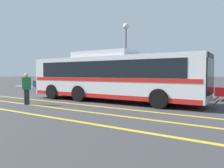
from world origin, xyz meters
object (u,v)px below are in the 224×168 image
object	(u,v)px
parked_car_0	(53,83)
parked_car_1	(99,85)
street_lamp	(126,40)
parked_car_2	(164,87)
transit_bus	(112,76)
pedestrian_0	(27,87)

from	to	relation	value
parked_car_0	parked_car_1	world-z (taller)	parked_car_0
parked_car_0	street_lamp	bearing A→B (deg)	-68.08
parked_car_0	parked_car_2	xyz separation A→B (m)	(11.88, 0.30, -0.07)
street_lamp	parked_car_0	bearing A→B (deg)	-159.22
transit_bus	pedestrian_0	xyz separation A→B (m)	(-3.18, -3.89, -0.58)
parked_car_0	pedestrian_0	world-z (taller)	pedestrian_0
transit_bus	parked_car_0	size ratio (longest dim) A/B	2.73
pedestrian_0	street_lamp	xyz separation A→B (m)	(0.27, 10.74, 3.94)
parked_car_2	pedestrian_0	bearing A→B (deg)	149.99
pedestrian_0	street_lamp	world-z (taller)	street_lamp
transit_bus	parked_car_2	bearing A→B (deg)	156.75
parked_car_2	transit_bus	bearing A→B (deg)	158.83
parked_car_2	pedestrian_0	size ratio (longest dim) A/B	2.27
parked_car_1	pedestrian_0	bearing A→B (deg)	-170.51
parked_car_0	parked_car_2	world-z (taller)	parked_car_0
parked_car_0	street_lamp	distance (m)	8.75
transit_bus	parked_car_1	xyz separation A→B (m)	(-4.20, 4.23, -0.90)
parked_car_1	parked_car_2	xyz separation A→B (m)	(5.99, 0.18, 0.01)
pedestrian_0	parked_car_2	bearing A→B (deg)	-144.07
pedestrian_0	parked_car_1	bearing A→B (deg)	-106.01
transit_bus	parked_car_1	bearing A→B (deg)	-136.40
transit_bus	parked_car_2	xyz separation A→B (m)	(1.79, 4.42, -0.89)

